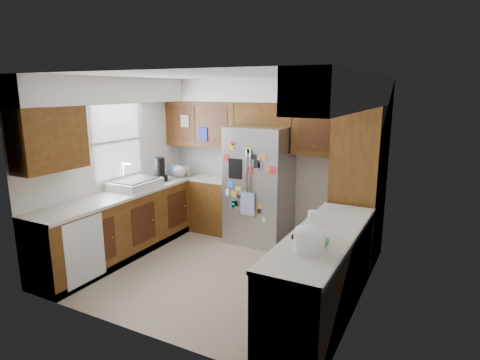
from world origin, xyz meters
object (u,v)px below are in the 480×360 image
(rice_cooker, at_px, (309,237))
(paper_towel, at_px, (313,223))
(pantry, at_px, (359,185))
(fridge, at_px, (259,185))

(rice_cooker, distance_m, paper_towel, 0.42)
(paper_towel, bearing_deg, rice_cooker, -77.42)
(paper_towel, bearing_deg, pantry, 86.96)
(rice_cooker, xyz_separation_m, paper_towel, (-0.09, 0.41, -0.01))
(rice_cooker, bearing_deg, pantry, 89.99)
(fridge, relative_size, rice_cooker, 6.16)
(pantry, xyz_separation_m, paper_towel, (-0.09, -1.72, -0.03))
(fridge, distance_m, rice_cooker, 2.65)
(pantry, relative_size, rice_cooker, 7.36)
(fridge, xyz_separation_m, paper_towel, (1.41, -1.77, 0.14))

